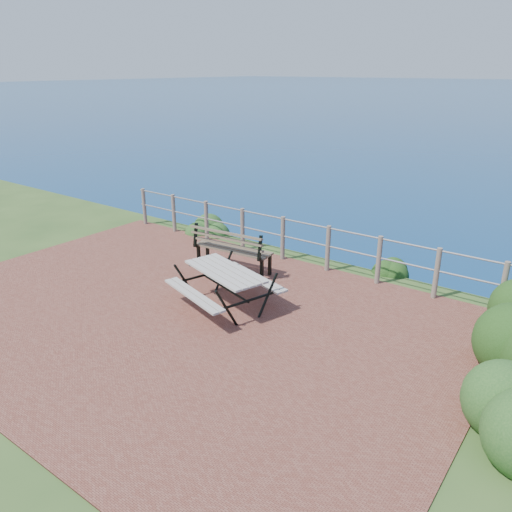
{
  "coord_description": "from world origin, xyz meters",
  "views": [
    {
      "loc": [
        5.84,
        -5.57,
        4.13
      ],
      "look_at": [
        0.55,
        1.59,
        0.75
      ],
      "focal_mm": 35.0,
      "sensor_mm": 36.0,
      "label": 1
    }
  ],
  "objects": [
    {
      "name": "picnic_table",
      "position": [
        0.5,
        0.71,
        0.46
      ],
      "size": [
        1.82,
        1.42,
        0.71
      ],
      "rotation": [
        0.0,
        0.0,
        -0.3
      ],
      "color": "#A19C91",
      "rests_on": "ground"
    },
    {
      "name": "park_bench",
      "position": [
        -0.49,
        2.17,
        0.65
      ],
      "size": [
        1.78,
        0.59,
        0.99
      ],
      "rotation": [
        0.0,
        0.0,
        0.09
      ],
      "color": "brown",
      "rests_on": "ground"
    },
    {
      "name": "shrub_lip_east",
      "position": [
        2.26,
        4.21,
        0.0
      ],
      "size": [
        0.68,
        0.68,
        0.38
      ],
      "primitive_type": "ellipsoid",
      "color": "#1D3C12",
      "rests_on": "ground"
    },
    {
      "name": "ground",
      "position": [
        0.0,
        0.0,
        0.0
      ],
      "size": [
        10.0,
        7.0,
        0.12
      ],
      "primitive_type": "cube",
      "color": "brown",
      "rests_on": "ground"
    },
    {
      "name": "safety_railing",
      "position": [
        0.0,
        3.35,
        0.57
      ],
      "size": [
        9.4,
        0.1,
        1.0
      ],
      "color": "#6B5B4C",
      "rests_on": "ground"
    },
    {
      "name": "shrub_lip_west",
      "position": [
        -2.63,
        3.83,
        0.0
      ],
      "size": [
        0.85,
        0.85,
        0.63
      ],
      "primitive_type": "ellipsoid",
      "color": "#1E471A",
      "rests_on": "ground"
    }
  ]
}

